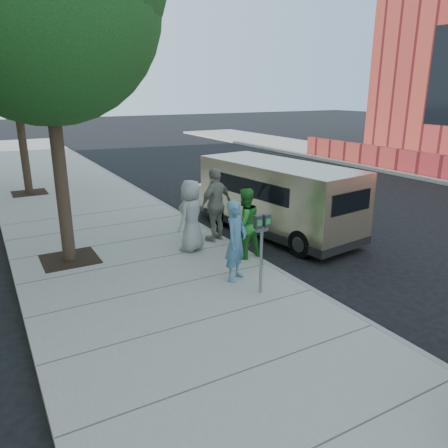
{
  "coord_description": "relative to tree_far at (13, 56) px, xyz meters",
  "views": [
    {
      "loc": [
        -3.78,
        -7.28,
        3.8
      ],
      "look_at": [
        0.53,
        0.35,
        1.1
      ],
      "focal_mm": 35.0,
      "sensor_mm": 36.0,
      "label": 1
    }
  ],
  "objects": [
    {
      "name": "person_green_shirt",
      "position": [
        3.45,
        -9.41,
        -3.94
      ],
      "size": [
        0.82,
        0.66,
        1.6
      ],
      "primitive_type": "imported",
      "rotation": [
        0.0,
        0.0,
        3.21
      ],
      "color": "#2A822C",
      "rests_on": "sidewalk"
    },
    {
      "name": "parking_meter",
      "position": [
        2.75,
        -11.11,
        -3.64
      ],
      "size": [
        0.31,
        0.11,
        1.51
      ],
      "rotation": [
        0.0,
        0.0,
        -0.01
      ],
      "color": "gray",
      "rests_on": "sidewalk"
    },
    {
      "name": "person_gray_shirt",
      "position": [
        2.61,
        -8.39,
        -3.89
      ],
      "size": [
        0.98,
        0.9,
        1.69
      ],
      "primitive_type": "imported",
      "rotation": [
        0.0,
        0.0,
        3.73
      ],
      "color": "#99999B",
      "rests_on": "sidewalk"
    },
    {
      "name": "ground",
      "position": [
        2.25,
        -10.0,
        -4.88
      ],
      "size": [
        120.0,
        120.0,
        0.0
      ],
      "primitive_type": "plane",
      "color": "black",
      "rests_on": "ground"
    },
    {
      "name": "curb_face",
      "position": [
        3.69,
        -10.0,
        -4.81
      ],
      "size": [
        0.12,
        60.0,
        0.16
      ],
      "primitive_type": "cube",
      "color": "gray",
      "rests_on": "ground"
    },
    {
      "name": "tree_far",
      "position": [
        0.0,
        0.0,
        0.0
      ],
      "size": [
        3.92,
        3.8,
        6.49
      ],
      "color": "black",
      "rests_on": "sidewalk"
    },
    {
      "name": "van",
      "position": [
        5.37,
        -7.91,
        -3.85
      ],
      "size": [
        2.37,
        5.42,
        1.95
      ],
      "rotation": [
        0.0,
        0.0,
        0.13
      ],
      "color": "beige",
      "rests_on": "ground"
    },
    {
      "name": "sidewalk",
      "position": [
        1.25,
        -10.0,
        -4.81
      ],
      "size": [
        5.0,
        60.0,
        0.15
      ],
      "primitive_type": "cube",
      "color": "gray",
      "rests_on": "ground"
    },
    {
      "name": "person_striped_polo",
      "position": [
        3.45,
        -8.06,
        -3.81
      ],
      "size": [
        1.17,
        0.81,
        1.85
      ],
      "primitive_type": "imported",
      "rotation": [
        0.0,
        0.0,
        3.51
      ],
      "color": "gray",
      "rests_on": "sidewalk"
    },
    {
      "name": "person_officer",
      "position": [
        2.66,
        -10.35,
        -3.92
      ],
      "size": [
        0.71,
        0.65,
        1.62
      ],
      "primitive_type": "imported",
      "rotation": [
        0.0,
        0.0,
        0.58
      ],
      "color": "teal",
      "rests_on": "sidewalk"
    }
  ]
}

